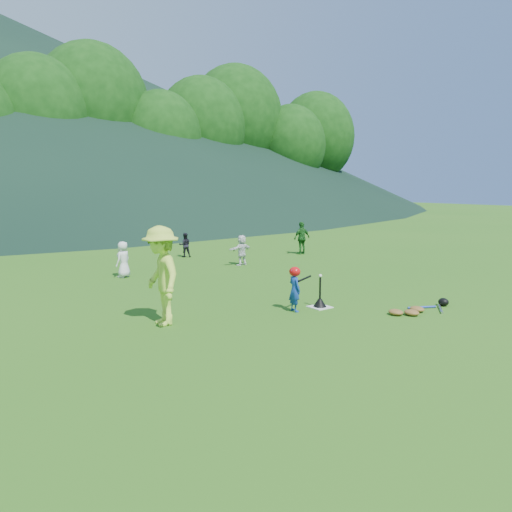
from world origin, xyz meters
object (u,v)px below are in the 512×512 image
Objects in this scene: home_plate at (320,307)px; fielder_a at (123,259)px; batter_child at (295,290)px; batting_tee at (320,302)px; adult_coach at (161,276)px; equipment_pile at (418,309)px; fielder_b at (185,245)px; fielder_c at (302,238)px; fielder_d at (242,250)px.

fielder_a is at bearing 109.72° from home_plate.
batter_child is (-0.70, 0.07, 0.48)m from home_plate.
adult_coach is at bearing 167.06° from batting_tee.
batting_tee is 0.38× the size of equipment_pile.
adult_coach is 9.49m from fielder_b.
equipment_pile is at bearing 65.31° from fielder_c.
adult_coach is 10.94m from fielder_c.
fielder_c is 3.66m from fielder_d.
batter_child is 0.79m from batting_tee.
fielder_b is 9.08m from batting_tee.
batting_tee is at bearing 101.37° from fielder_b.
batting_tee is at bearing 84.36° from adult_coach.
home_plate is at bearing 60.34° from fielder_d.
adult_coach is 2.92× the size of batting_tee.
fielder_b is 4.69m from fielder_c.
batter_child is 6.38m from fielder_a.
batter_child is at bearing 73.55° from fielder_a.
fielder_a reaches higher than equipment_pile.
home_plate is 0.23× the size of adult_coach.
adult_coach is (-3.53, 0.81, 0.98)m from home_plate.
fielder_b is (1.97, 8.91, -0.02)m from batter_child.
fielder_c is 0.73× the size of equipment_pile.
fielder_d is (0.68, -2.91, 0.06)m from fielder_b.
fielder_d is 6.39m from batting_tee.
fielder_c is at bearing -177.52° from fielder_d.
adult_coach reaches higher than fielder_b.
batting_tee is at bearing 133.14° from equipment_pile.
fielder_a is (1.29, 5.45, -0.45)m from adult_coach.
fielder_d reaches higher than batting_tee.
adult_coach reaches higher than home_plate.
fielder_d is (5.49, 5.26, -0.46)m from adult_coach.
home_plate is at bearing 52.32° from fielder_c.
batting_tee is at bearing 52.32° from fielder_c.
fielder_c reaches higher than fielder_a.
fielder_c is (9.04, 6.17, -0.34)m from adult_coach.
equipment_pile is (1.47, -1.57, -0.06)m from batting_tee.
fielder_b is 0.72× the size of fielder_c.
equipment_pile reaches higher than home_plate.
fielder_a is 4.20m from fielder_d.
fielder_c is at bearing 51.74° from batting_tee.
fielder_a is at bearing 57.19° from fielder_b.
home_plate is 0.41× the size of fielder_a.
fielder_c is at bearing 174.10° from fielder_b.
fielder_c reaches higher than fielder_b.
fielder_b reaches higher than home_plate.
fielder_b reaches higher than equipment_pile.
fielder_c is (6.20, 6.91, 0.17)m from batter_child.
batting_tee is at bearing -87.32° from batter_child.
fielder_d is (2.65, 6.00, 0.04)m from batter_child.
equipment_pile is (-4.03, -8.55, -0.59)m from fielder_c.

